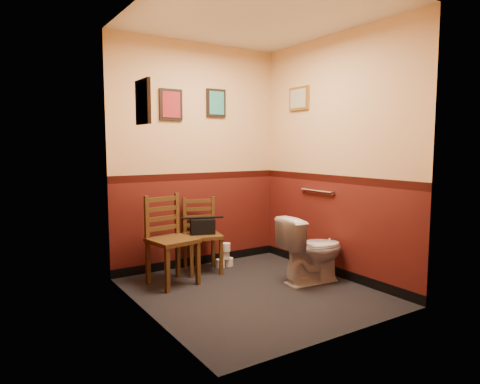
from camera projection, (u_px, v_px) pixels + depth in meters
name	position (u px, v px, depth m)	size (l,w,h in m)	color
floor	(253.00, 292.00, 4.34)	(2.20, 2.40, 0.00)	black
ceiling	(254.00, 16.00, 4.05)	(2.20, 2.40, 0.00)	silver
wall_back	(198.00, 156.00, 5.19)	(2.20, 2.70, 0.00)	#501611
wall_front	(345.00, 163.00, 3.19)	(2.20, 2.70, 0.00)	#501611
wall_left	(146.00, 161.00, 3.60)	(2.40, 2.70, 0.00)	#501611
wall_right	(335.00, 157.00, 4.78)	(2.40, 2.70, 0.00)	#501611
grab_bar	(316.00, 191.00, 5.02)	(0.05, 0.56, 0.06)	silver
framed_print_back_a	(171.00, 105.00, 4.92)	(0.28, 0.04, 0.36)	black
framed_print_back_b	(216.00, 103.00, 5.24)	(0.26, 0.04, 0.34)	black
framed_print_left	(143.00, 102.00, 3.64)	(0.04, 0.30, 0.38)	black
framed_print_right	(299.00, 99.00, 5.20)	(0.04, 0.34, 0.28)	olive
toilet	(312.00, 250.00, 4.63)	(0.41, 0.73, 0.71)	white
toilet_brush	(329.00, 271.00, 4.80)	(0.13, 0.13, 0.45)	silver
chair_left	(170.00, 240.00, 4.57)	(0.51, 0.51, 0.95)	brown
chair_right	(202.00, 235.00, 5.03)	(0.49, 0.49, 0.87)	brown
handbag	(203.00, 226.00, 4.98)	(0.31, 0.23, 0.21)	black
tp_stack	(225.00, 257.00, 5.23)	(0.23, 0.14, 0.30)	silver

